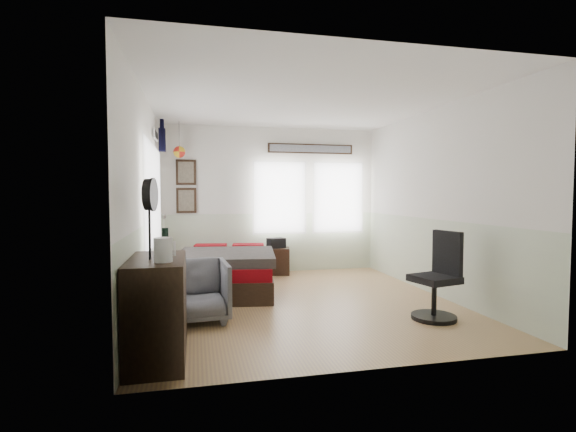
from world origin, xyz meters
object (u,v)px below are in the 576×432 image
object	(u,v)px
armchair	(195,291)
task_chair	(438,283)
nightstand	(276,261)
bed	(227,271)
dresser	(158,308)

from	to	relation	value
armchair	task_chair	size ratio (longest dim) A/B	0.74
armchair	nightstand	xyz separation A→B (m)	(1.45, 2.56, -0.11)
bed	task_chair	world-z (taller)	task_chair
bed	armchair	xyz separation A→B (m)	(-0.47, -1.44, 0.05)
bed	dresser	world-z (taller)	dresser
bed	task_chair	distance (m)	3.04
nightstand	bed	bearing A→B (deg)	-119.44
bed	nightstand	distance (m)	1.50
dresser	nightstand	size ratio (longest dim) A/B	2.08
armchair	nightstand	size ratio (longest dim) A/B	1.59
dresser	armchair	world-z (taller)	dresser
bed	dresser	xyz separation A→B (m)	(-0.80, -2.49, 0.15)
task_chair	armchair	bearing A→B (deg)	155.58
armchair	dresser	bearing A→B (deg)	-111.18
dresser	armchair	distance (m)	1.10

